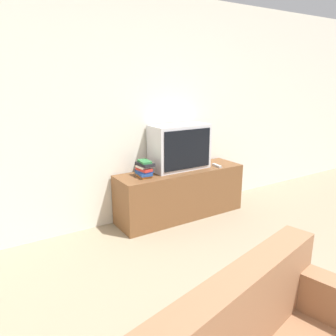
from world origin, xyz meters
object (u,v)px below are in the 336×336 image
(tv_stand, at_px, (181,193))
(television, at_px, (180,147))
(book_stack, at_px, (144,169))
(remote_on_stand, at_px, (217,166))

(tv_stand, xyz_separation_m, television, (0.02, 0.06, 0.57))
(tv_stand, bearing_deg, television, 71.35)
(tv_stand, relative_size, book_stack, 7.00)
(tv_stand, relative_size, television, 2.26)
(book_stack, bearing_deg, television, 8.23)
(remote_on_stand, bearing_deg, tv_stand, 167.23)
(book_stack, height_order, remote_on_stand, book_stack)
(television, bearing_deg, tv_stand, -108.65)
(television, height_order, book_stack, television)
(book_stack, relative_size, remote_on_stand, 1.37)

